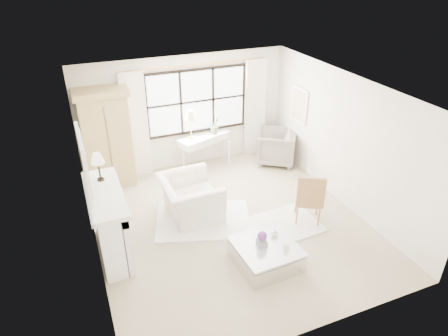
{
  "coord_description": "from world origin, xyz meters",
  "views": [
    {
      "loc": [
        -2.53,
        -5.84,
        4.72
      ],
      "look_at": [
        -0.05,
        0.2,
        1.15
      ],
      "focal_mm": 32.0,
      "sensor_mm": 36.0,
      "label": 1
    }
  ],
  "objects_px": {
    "armoire": "(107,138)",
    "coffee_table": "(266,255)",
    "console_table": "(204,150)",
    "club_armchair": "(190,198)"
  },
  "relations": [
    {
      "from": "armoire",
      "to": "coffee_table",
      "type": "bearing_deg",
      "value": -60.82
    },
    {
      "from": "console_table",
      "to": "armoire",
      "type": "bearing_deg",
      "value": 161.43
    },
    {
      "from": "console_table",
      "to": "coffee_table",
      "type": "distance_m",
      "value": 3.78
    },
    {
      "from": "armoire",
      "to": "coffee_table",
      "type": "xyz_separation_m",
      "value": [
        2.0,
        -3.73,
        -0.96
      ]
    },
    {
      "from": "armoire",
      "to": "console_table",
      "type": "relative_size",
      "value": 1.63
    },
    {
      "from": "club_armchair",
      "to": "coffee_table",
      "type": "distance_m",
      "value": 2.0
    },
    {
      "from": "armoire",
      "to": "console_table",
      "type": "xyz_separation_m",
      "value": [
        2.25,
        0.03,
        -0.74
      ]
    },
    {
      "from": "armoire",
      "to": "console_table",
      "type": "bearing_deg",
      "value": 1.78
    },
    {
      "from": "armoire",
      "to": "coffee_table",
      "type": "distance_m",
      "value": 4.34
    },
    {
      "from": "armoire",
      "to": "console_table",
      "type": "height_order",
      "value": "armoire"
    }
  ]
}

